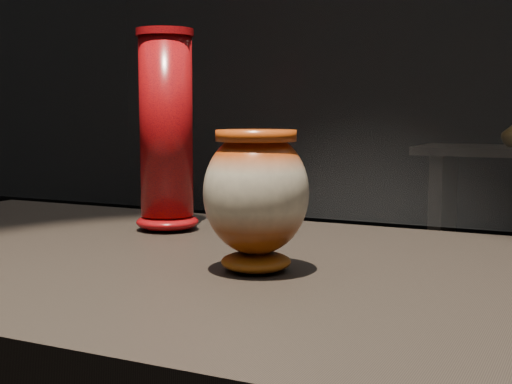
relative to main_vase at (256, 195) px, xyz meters
The scene contains 2 objects.
main_vase is the anchor object (origin of this frame).
tall_vase 0.38m from the main_vase, 141.62° to the left, with size 0.15×0.15×0.36m.
Camera 1 is at (0.29, -0.89, 1.12)m, focal length 50.00 mm.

